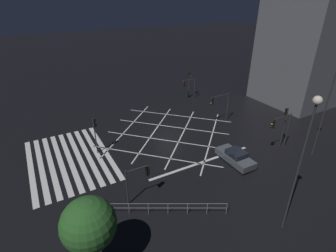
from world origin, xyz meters
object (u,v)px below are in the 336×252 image
(traffic_light_se_cross, at_px, (139,176))
(traffic_light_nw_cross, at_px, (188,85))
(street_lamp_east, at_px, (331,90))
(street_tree_near, at_px, (89,225))
(traffic_light_median_south, at_px, (95,128))
(waiting_car, at_px, (235,157))
(traffic_light_ne_cross, at_px, (280,126))
(traffic_light_median_north, at_px, (219,102))
(street_lamp_west, at_px, (281,57))
(traffic_light_ne_main, at_px, (285,120))
(street_lamp_far, at_px, (306,143))
(traffic_light_nw_main, at_px, (189,79))

(traffic_light_se_cross, bearing_deg, traffic_light_nw_cross, 47.82)
(traffic_light_nw_cross, xyz_separation_m, traffic_light_se_cross, (17.25, -15.64, 0.00))
(street_lamp_east, height_order, street_tree_near, street_lamp_east)
(traffic_light_median_south, relative_size, waiting_car, 0.96)
(traffic_light_ne_cross, xyz_separation_m, waiting_car, (-0.43, -5.17, -2.40))
(traffic_light_median_north, bearing_deg, street_lamp_west, -175.57)
(traffic_light_nw_cross, bearing_deg, traffic_light_ne_main, 93.72)
(traffic_light_se_cross, height_order, traffic_light_median_north, traffic_light_median_north)
(traffic_light_median_south, xyz_separation_m, street_lamp_far, (16.24, 8.98, 4.18))
(traffic_light_ne_cross, relative_size, traffic_light_se_cross, 1.24)
(traffic_light_nw_main, relative_size, street_lamp_east, 0.42)
(street_lamp_east, xyz_separation_m, street_lamp_far, (5.00, -10.48, -0.09))
(street_lamp_east, distance_m, street_lamp_far, 11.61)
(traffic_light_ne_cross, bearing_deg, street_lamp_east, 139.08)
(traffic_light_median_south, relative_size, traffic_light_nw_cross, 1.23)
(traffic_light_se_cross, bearing_deg, street_tree_near, -137.86)
(traffic_light_se_cross, distance_m, street_lamp_west, 27.61)
(waiting_car, bearing_deg, traffic_light_se_cross, 91.88)
(street_lamp_east, distance_m, street_tree_near, 23.47)
(street_lamp_west, xyz_separation_m, street_tree_near, (13.59, -30.39, -3.26))
(traffic_light_ne_main, relative_size, waiting_car, 1.09)
(traffic_light_se_cross, height_order, street_tree_near, street_tree_near)
(street_lamp_east, bearing_deg, street_tree_near, -85.53)
(traffic_light_median_north, bearing_deg, traffic_light_median_south, -1.18)
(traffic_light_nw_cross, height_order, traffic_light_se_cross, traffic_light_se_cross)
(traffic_light_median_north, distance_m, street_lamp_east, 12.36)
(traffic_light_nw_cross, distance_m, street_lamp_far, 26.39)
(traffic_light_se_cross, bearing_deg, traffic_light_ne_main, 1.05)
(traffic_light_nw_cross, bearing_deg, traffic_light_median_south, 27.07)
(traffic_light_ne_cross, relative_size, traffic_light_nw_main, 0.96)
(traffic_light_nw_cross, height_order, waiting_car, traffic_light_nw_cross)
(traffic_light_nw_main, height_order, street_lamp_east, street_lamp_east)
(traffic_light_se_cross, relative_size, street_lamp_far, 0.33)
(traffic_light_nw_main, relative_size, street_lamp_far, 0.42)
(street_lamp_east, relative_size, waiting_car, 2.43)
(traffic_light_nw_cross, relative_size, street_lamp_far, 0.33)
(traffic_light_se_cross, xyz_separation_m, street_tree_near, (4.35, -4.81, 1.50))
(traffic_light_median_south, xyz_separation_m, traffic_light_se_cross, (8.70, 1.10, -0.48))
(traffic_light_ne_main, distance_m, traffic_light_se_cross, 16.76)
(traffic_light_se_cross, distance_m, waiting_car, 10.52)
(traffic_light_nw_main, relative_size, street_tree_near, 0.78)
(traffic_light_median_south, relative_size, traffic_light_ne_cross, 0.98)
(traffic_light_median_south, bearing_deg, street_lamp_east, -30.02)
(street_tree_near, bearing_deg, traffic_light_median_south, 164.12)
(traffic_light_median_south, height_order, traffic_light_se_cross, traffic_light_median_south)
(street_lamp_west, bearing_deg, street_tree_near, -65.90)
(traffic_light_nw_main, height_order, street_tree_near, street_tree_near)
(traffic_light_ne_main, distance_m, street_lamp_east, 5.09)
(traffic_light_ne_cross, xyz_separation_m, street_lamp_east, (2.45, 2.83, 4.12))
(street_lamp_east, bearing_deg, street_lamp_west, 148.49)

